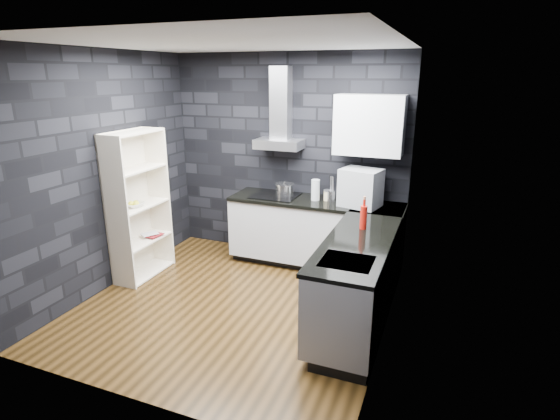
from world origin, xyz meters
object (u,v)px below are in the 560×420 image
Objects in this scene: pot at (285,190)px; appliance_garage at (361,188)px; glass_vase at (315,190)px; bookshelf at (139,206)px; fruit_bowl at (134,205)px; storage_jar at (328,196)px; utensil_crock at (331,196)px; red_bottle at (363,217)px.

pot is 1.02m from appliance_garage.
glass_vase is 2.17m from bookshelf.
storage_jar is at bearing 29.07° from fruit_bowl.
glass_vase reaches higher than storage_jar.
utensil_crock is at bearing 5.66° from glass_vase.
appliance_garage reaches higher than utensil_crock.
pot is 0.90× the size of glass_vase.
utensil_crock is 0.08× the size of bookshelf.
bookshelf is 0.09m from fruit_bowl.
pot is at bearing 143.68° from red_bottle.
appliance_garage is at bearing 103.78° from red_bottle.
bookshelf reaches higher than red_bottle.
utensil_crock reaches higher than fruit_bowl.
fruit_bowl is (-2.49, -1.06, -0.19)m from appliance_garage.
pot is 0.13× the size of bookshelf.
glass_vase is 0.21m from utensil_crock.
red_bottle is at bearing -47.61° from glass_vase.
red_bottle is at bearing -62.73° from appliance_garage.
storage_jar is 0.53× the size of fruit_bowl.
utensil_crock is at bearing -21.78° from storage_jar.
red_bottle is at bearing -36.32° from pot.
appliance_garage is 2.02× the size of fruit_bowl.
utensil_crock is at bearing 27.96° from fruit_bowl.
appliance_garage is at bearing -4.78° from glass_vase.
storage_jar is 0.47m from appliance_garage.
utensil_crock is (0.63, -0.02, -0.01)m from pot.
bookshelf reaches higher than utensil_crock.
red_bottle is at bearing -54.88° from storage_jar.
fruit_bowl is (0.00, -0.08, 0.04)m from bookshelf.
appliance_garage reaches higher than glass_vase.
pot is 0.43m from glass_vase.
appliance_garage is (0.58, -0.05, 0.09)m from glass_vase.
fruit_bowl is (-2.69, -0.26, -0.09)m from red_bottle.
bookshelf reaches higher than storage_jar.
pot is at bearing 37.55° from fruit_bowl.
bookshelf is at bearing -153.76° from utensil_crock.
fruit_bowl is at bearing -150.93° from storage_jar.
bookshelf is at bearing -176.19° from red_bottle.
utensil_crock is (0.20, 0.02, -0.06)m from glass_vase.
pot is 1.98× the size of storage_jar.
appliance_garage is at bearing -4.88° from pot.
red_bottle is (0.62, -0.89, 0.06)m from storage_jar.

